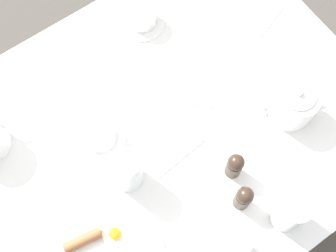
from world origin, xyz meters
name	(u,v)px	position (x,y,z in m)	size (l,w,h in m)	color
ground_plane	(168,189)	(0.00, 0.00, 0.00)	(8.00, 8.00, 0.00)	#4C4742
table	(168,137)	(0.00, 0.00, 0.66)	(0.94, 1.15, 0.72)	white
teapot_far	(293,103)	(0.15, 0.30, 0.78)	(0.16, 0.16, 0.13)	white
teacup_with_saucer_left	(142,17)	(-0.32, 0.13, 0.75)	(0.14, 0.14, 0.07)	white
teacup_with_saucer_right	(100,135)	(-0.08, -0.17, 0.75)	(0.14, 0.14, 0.07)	white
water_glass_tall	(126,170)	(0.05, -0.16, 0.79)	(0.08, 0.08, 0.14)	white
water_glass_short	(232,243)	(0.35, -0.06, 0.79)	(0.08, 0.08, 0.14)	white
wine_glass_spare	(291,212)	(0.37, 0.10, 0.79)	(0.08, 0.08, 0.14)	white
pepper_grinder	(243,198)	(0.28, 0.04, 0.78)	(0.04, 0.04, 0.10)	#38281E
salt_grinder	(235,166)	(0.20, 0.07, 0.78)	(0.04, 0.04, 0.10)	#38281E
napkin_folded	(212,86)	(-0.03, 0.18, 0.73)	(0.16, 0.16, 0.01)	white
fork_by_plate	(272,20)	(-0.11, 0.46, 0.72)	(0.07, 0.16, 0.00)	silver
spoon_for_tea	(182,156)	(0.09, -0.02, 0.72)	(0.03, 0.17, 0.00)	silver
fork_spare	(141,90)	(-0.14, 0.00, 0.72)	(0.16, 0.11, 0.00)	silver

